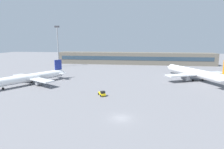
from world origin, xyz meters
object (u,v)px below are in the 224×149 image
at_px(airplane_near, 30,78).
at_px(floodlight_tower_west, 58,43).
at_px(baggage_tug_yellow, 102,93).
at_px(airplane_mid, 195,73).

xyz_separation_m(airplane_near, floodlight_tower_west, (-11.33, 53.65, 13.26)).
relative_size(airplane_near, floodlight_tower_west, 1.20).
height_order(airplane_near, floodlight_tower_west, floodlight_tower_west).
bearing_deg(floodlight_tower_west, baggage_tug_yellow, -55.86).
bearing_deg(airplane_near, baggage_tug_yellow, -19.33).
height_order(baggage_tug_yellow, floodlight_tower_west, floodlight_tower_west).
distance_m(baggage_tug_yellow, floodlight_tower_west, 80.22).
distance_m(airplane_mid, floodlight_tower_west, 89.39).
distance_m(airplane_near, floodlight_tower_west, 56.42).
xyz_separation_m(airplane_near, airplane_mid, (70.15, 19.18, 0.49)).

